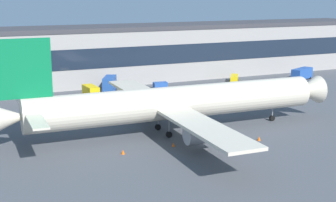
{
  "coord_description": "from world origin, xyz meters",
  "views": [
    {
      "loc": [
        -41.34,
        -77.13,
        24.87
      ],
      "look_at": [
        -4.64,
        3.85,
        5.0
      ],
      "focal_mm": 51.83,
      "sensor_mm": 36.0,
      "label": 1
    }
  ],
  "objects_px": {
    "airliner": "(173,103)",
    "traffic_cone_3": "(229,147)",
    "traffic_cone_0": "(123,152)",
    "stair_truck": "(91,92)",
    "belt_loader": "(234,78)",
    "fuel_truck": "(302,73)",
    "baggage_tug": "(160,85)",
    "traffic_cone_2": "(173,145)",
    "catering_truck": "(110,84)",
    "traffic_cone_1": "(259,138)"
  },
  "relations": [
    {
      "from": "airliner",
      "to": "traffic_cone_2",
      "type": "height_order",
      "value": "airliner"
    },
    {
      "from": "stair_truck",
      "to": "traffic_cone_3",
      "type": "relative_size",
      "value": 10.38
    },
    {
      "from": "stair_truck",
      "to": "traffic_cone_3",
      "type": "xyz_separation_m",
      "value": [
        10.8,
        -44.48,
        -1.68
      ]
    },
    {
      "from": "catering_truck",
      "to": "belt_loader",
      "type": "bearing_deg",
      "value": -0.43
    },
    {
      "from": "traffic_cone_0",
      "to": "traffic_cone_1",
      "type": "xyz_separation_m",
      "value": [
        23.75,
        -2.83,
        0.0
      ]
    },
    {
      "from": "airliner",
      "to": "catering_truck",
      "type": "relative_size",
      "value": 8.45
    },
    {
      "from": "fuel_truck",
      "to": "baggage_tug",
      "type": "bearing_deg",
      "value": 174.59
    },
    {
      "from": "stair_truck",
      "to": "airliner",
      "type": "bearing_deg",
      "value": -79.03
    },
    {
      "from": "belt_loader",
      "to": "catering_truck",
      "type": "xyz_separation_m",
      "value": [
        -36.89,
        0.28,
        1.14
      ]
    },
    {
      "from": "stair_truck",
      "to": "traffic_cone_1",
      "type": "bearing_deg",
      "value": -67.48
    },
    {
      "from": "traffic_cone_0",
      "to": "traffic_cone_2",
      "type": "relative_size",
      "value": 1.11
    },
    {
      "from": "stair_truck",
      "to": "traffic_cone_1",
      "type": "relative_size",
      "value": 8.32
    },
    {
      "from": "airliner",
      "to": "traffic_cone_3",
      "type": "xyz_separation_m",
      "value": [
        4.54,
        -12.16,
        -5.24
      ]
    },
    {
      "from": "traffic_cone_1",
      "to": "traffic_cone_3",
      "type": "height_order",
      "value": "traffic_cone_1"
    },
    {
      "from": "baggage_tug",
      "to": "traffic_cone_1",
      "type": "height_order",
      "value": "baggage_tug"
    },
    {
      "from": "belt_loader",
      "to": "stair_truck",
      "type": "height_order",
      "value": "stair_truck"
    },
    {
      "from": "belt_loader",
      "to": "airliner",
      "type": "bearing_deg",
      "value": -133.89
    },
    {
      "from": "airliner",
      "to": "fuel_truck",
      "type": "height_order",
      "value": "airliner"
    },
    {
      "from": "fuel_truck",
      "to": "traffic_cone_1",
      "type": "xyz_separation_m",
      "value": [
        -46.29,
        -44.92,
        -1.51
      ]
    },
    {
      "from": "catering_truck",
      "to": "traffic_cone_2",
      "type": "xyz_separation_m",
      "value": [
        -3.95,
        -46.83,
        -1.96
      ]
    },
    {
      "from": "fuel_truck",
      "to": "catering_truck",
      "type": "bearing_deg",
      "value": 175.05
    },
    {
      "from": "traffic_cone_1",
      "to": "traffic_cone_3",
      "type": "distance_m",
      "value": 7.17
    },
    {
      "from": "stair_truck",
      "to": "traffic_cone_1",
      "type": "distance_m",
      "value": 46.49
    },
    {
      "from": "airliner",
      "to": "stair_truck",
      "type": "relative_size",
      "value": 10.47
    },
    {
      "from": "airliner",
      "to": "traffic_cone_3",
      "type": "relative_size",
      "value": 108.69
    },
    {
      "from": "belt_loader",
      "to": "fuel_truck",
      "type": "height_order",
      "value": "fuel_truck"
    },
    {
      "from": "airliner",
      "to": "traffic_cone_2",
      "type": "xyz_separation_m",
      "value": [
        -3.32,
        -7.55,
        -5.2
      ]
    },
    {
      "from": "catering_truck",
      "to": "traffic_cone_1",
      "type": "height_order",
      "value": "catering_truck"
    },
    {
      "from": "airliner",
      "to": "traffic_cone_3",
      "type": "distance_m",
      "value": 13.99
    },
    {
      "from": "baggage_tug",
      "to": "traffic_cone_3",
      "type": "bearing_deg",
      "value": -100.97
    },
    {
      "from": "stair_truck",
      "to": "traffic_cone_2",
      "type": "height_order",
      "value": "stair_truck"
    },
    {
      "from": "traffic_cone_1",
      "to": "traffic_cone_2",
      "type": "distance_m",
      "value": 15.16
    },
    {
      "from": "airliner",
      "to": "traffic_cone_0",
      "type": "relative_size",
      "value": 87.48
    },
    {
      "from": "fuel_truck",
      "to": "traffic_cone_2",
      "type": "xyz_separation_m",
      "value": [
        -61.14,
        -41.87,
        -1.55
      ]
    },
    {
      "from": "traffic_cone_1",
      "to": "traffic_cone_3",
      "type": "xyz_separation_m",
      "value": [
        -7.0,
        -1.56,
        -0.07
      ]
    },
    {
      "from": "fuel_truck",
      "to": "traffic_cone_2",
      "type": "relative_size",
      "value": 13.26
    },
    {
      "from": "traffic_cone_2",
      "to": "baggage_tug",
      "type": "bearing_deg",
      "value": 68.99
    },
    {
      "from": "fuel_truck",
      "to": "traffic_cone_1",
      "type": "height_order",
      "value": "fuel_truck"
    },
    {
      "from": "belt_loader",
      "to": "traffic_cone_3",
      "type": "xyz_separation_m",
      "value": [
        -32.98,
        -51.16,
        -0.86
      ]
    },
    {
      "from": "catering_truck",
      "to": "traffic_cone_2",
      "type": "bearing_deg",
      "value": -94.82
    },
    {
      "from": "stair_truck",
      "to": "traffic_cone_0",
      "type": "xyz_separation_m",
      "value": [
        -5.96,
        -40.09,
        -1.61
      ]
    },
    {
      "from": "baggage_tug",
      "to": "traffic_cone_3",
      "type": "relative_size",
      "value": 6.39
    },
    {
      "from": "fuel_truck",
      "to": "airliner",
      "type": "bearing_deg",
      "value": -149.31
    },
    {
      "from": "catering_truck",
      "to": "traffic_cone_0",
      "type": "bearing_deg",
      "value": -105.28
    },
    {
      "from": "fuel_truck",
      "to": "traffic_cone_1",
      "type": "distance_m",
      "value": 64.52
    },
    {
      "from": "fuel_truck",
      "to": "stair_truck",
      "type": "distance_m",
      "value": 64.12
    },
    {
      "from": "traffic_cone_0",
      "to": "traffic_cone_1",
      "type": "bearing_deg",
      "value": -6.79
    },
    {
      "from": "catering_truck",
      "to": "traffic_cone_0",
      "type": "height_order",
      "value": "catering_truck"
    },
    {
      "from": "airliner",
      "to": "traffic_cone_0",
      "type": "xyz_separation_m",
      "value": [
        -12.22,
        -7.77,
        -5.17
      ]
    },
    {
      "from": "traffic_cone_0",
      "to": "stair_truck",
      "type": "bearing_deg",
      "value": 81.55
    }
  ]
}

